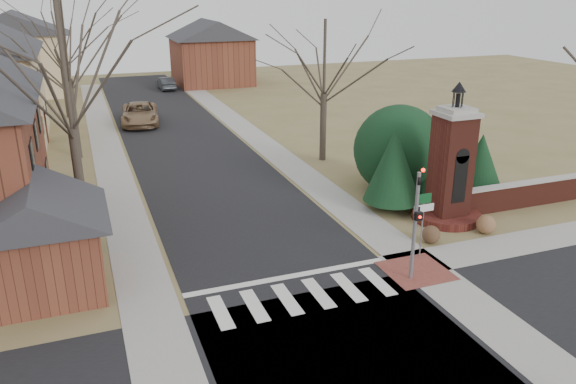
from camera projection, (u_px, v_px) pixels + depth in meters
name	position (u px, v px, depth m)	size (l,w,h in m)	color
ground	(312.00, 308.00, 19.20)	(120.00, 120.00, 0.00)	brown
main_street	(187.00, 147.00, 38.54)	(8.00, 70.00, 0.01)	black
cross_street	(351.00, 358.00, 16.57)	(120.00, 8.00, 0.01)	black
crosswalk_zone	(303.00, 296.00, 19.90)	(8.00, 2.20, 0.02)	silver
stop_bar	(288.00, 277.00, 21.22)	(8.00, 0.35, 0.02)	silver
sidewalk_right_main	(259.00, 140.00, 40.26)	(2.00, 60.00, 0.02)	gray
sidewalk_left	(108.00, 154.00, 36.82)	(2.00, 60.00, 0.02)	gray
curb_apron	(416.00, 271.00, 21.67)	(2.40, 2.40, 0.02)	brown
traffic_signal_pole	(416.00, 215.00, 20.24)	(0.28, 0.41, 4.50)	slate
sign_post	(423.00, 213.00, 22.13)	(0.90, 0.07, 2.75)	slate
brick_gate_monument	(450.00, 176.00, 25.83)	(3.20, 3.20, 6.47)	maroon
brick_garden_wall	(523.00, 194.00, 27.84)	(7.50, 0.50, 1.30)	maroon
garage_left	(38.00, 234.00, 19.57)	(4.80, 4.80, 4.29)	brown
house_distant_left	(14.00, 52.00, 55.97)	(10.80, 8.80, 8.53)	beige
house_distant_right	(211.00, 51.00, 62.79)	(8.80, 8.80, 7.30)	brown
evergreen_near	(394.00, 165.00, 26.95)	(2.80, 2.80, 4.10)	#473D33
evergreen_mid	(438.00, 146.00, 29.00)	(3.40, 3.40, 4.70)	#473D33
evergreen_far	(480.00, 160.00, 29.02)	(2.40, 2.40, 3.30)	#473D33
evergreen_mass	(399.00, 146.00, 29.71)	(4.80, 4.80, 4.80)	#10311B
bare_tree_0	(63.00, 58.00, 22.16)	(8.05, 8.05, 11.15)	#473D33
bare_tree_1	(62.00, 28.00, 33.48)	(8.40, 8.40, 11.64)	#473D33
bare_tree_2	(58.00, 31.00, 45.08)	(7.35, 7.35, 10.19)	#473D33
bare_tree_3	(325.00, 52.00, 33.46)	(7.00, 7.00, 9.70)	#473D33
pickup_truck	(140.00, 114.00, 44.73)	(2.78, 6.03, 1.68)	#8F6F4E
distant_car	(166.00, 83.00, 60.07)	(1.42, 4.06, 1.34)	#363A3F
dry_shrub_left	(431.00, 234.00, 23.96)	(0.78, 0.78, 0.78)	brown
dry_shrub_right	(486.00, 224.00, 24.89)	(0.85, 0.85, 0.85)	brown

